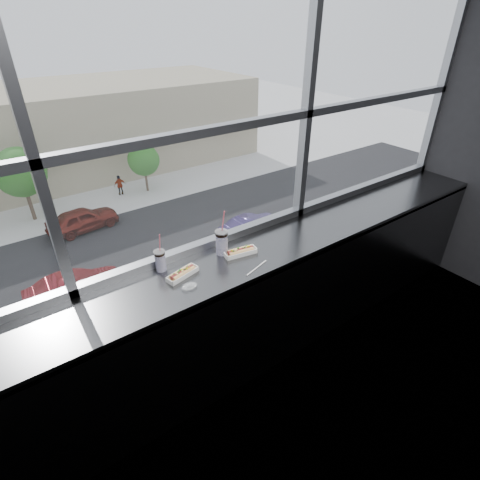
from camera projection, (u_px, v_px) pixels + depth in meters
wall_back_lower at (208, 301)px, 3.23m from camera, size 6.00×0.00×6.00m
window_glass at (194, 84)px, 2.34m from camera, size 6.00×0.00×6.00m
window_mullions at (195, 85)px, 2.33m from camera, size 6.00×0.08×2.40m
counter at (224, 267)px, 2.77m from camera, size 6.00×0.55×0.06m
counter_fascia at (244, 338)px, 2.87m from camera, size 6.00×0.04×1.04m
hotdog_tray_left at (182, 273)px, 2.61m from camera, size 0.26×0.13×0.06m
hotdog_tray_right at (240, 252)px, 2.85m from camera, size 0.27×0.13×0.06m
soda_cup_left at (160, 260)px, 2.64m from camera, size 0.08×0.08×0.30m
soda_cup_right at (222, 241)px, 2.82m from camera, size 0.10×0.10×0.37m
loose_straw at (257, 268)px, 2.70m from camera, size 0.23×0.07×0.01m
wrapper at (190, 286)px, 2.51m from camera, size 0.10×0.07×0.03m
plaza_near at (124, 438)px, 14.07m from camera, size 50.00×14.00×0.04m
street_asphalt at (47, 272)px, 23.10m from camera, size 80.00×10.00×0.06m
far_sidewalk at (24, 222)px, 28.67m from camera, size 80.00×6.00×0.04m
car_near_c at (75, 285)px, 20.15m from camera, size 3.14×6.88×2.25m
car_near_e at (253, 224)px, 26.20m from camera, size 2.65×6.32×2.10m
car_far_b at (82, 216)px, 27.01m from camera, size 3.64×7.11×2.27m
pedestrian_d at (120, 183)px, 32.46m from camera, size 0.95×0.71×2.13m
tree_center at (20, 172)px, 27.09m from camera, size 3.64×3.64×5.69m
tree_right at (144, 160)px, 32.26m from camera, size 2.73×2.73×4.26m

